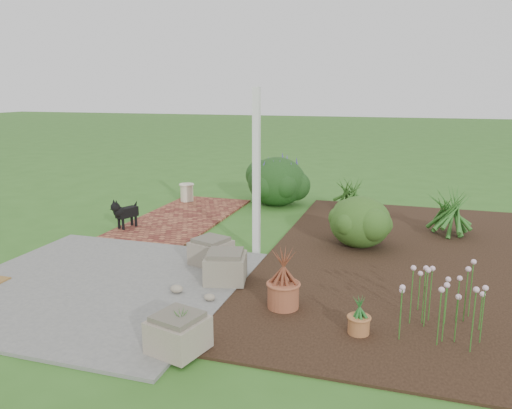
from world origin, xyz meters
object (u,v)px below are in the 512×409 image
(black_dog, at_px, (125,212))
(evergreen_shrub, at_px, (360,220))
(stone_trough_near, at_px, (178,335))
(cream_ceramic_urn, at_px, (187,193))

(black_dog, bearing_deg, evergreen_shrub, 24.74)
(stone_trough_near, distance_m, black_dog, 4.58)
(cream_ceramic_urn, xyz_separation_m, evergreen_shrub, (3.99, -2.10, 0.21))
(stone_trough_near, bearing_deg, cream_ceramic_urn, 114.34)
(cream_ceramic_urn, bearing_deg, stone_trough_near, -65.66)
(evergreen_shrub, bearing_deg, cream_ceramic_urn, 152.28)
(black_dog, xyz_separation_m, evergreen_shrub, (4.10, 0.25, 0.10))
(stone_trough_near, xyz_separation_m, cream_ceramic_urn, (-2.70, 5.96, 0.03))
(black_dog, height_order, cream_ceramic_urn, black_dog)
(stone_trough_near, relative_size, cream_ceramic_urn, 1.25)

